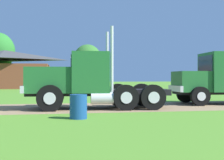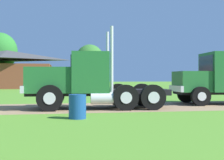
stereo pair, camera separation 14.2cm
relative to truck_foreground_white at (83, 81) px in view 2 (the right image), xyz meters
The scene contains 7 objects.
ground_plane 1.41m from the truck_foreground_white, 78.64° to the left, with size 200.00×200.00×0.00m, color #528B28.
dirt_track 1.41m from the truck_foreground_white, 78.64° to the left, with size 120.00×5.08×0.01m, color #937554.
truck_foreground_white is the anchor object (origin of this frame).
steel_barrel 3.77m from the truck_foreground_white, 97.28° to the right, with size 0.62×0.62×0.87m, color #19478C.
shed_building 31.69m from the truck_foreground_white, 104.81° to the left, with size 12.65×7.96×5.29m.
tree_mid 37.51m from the truck_foreground_white, 105.50° to the left, with size 5.23×5.23×8.46m.
tree_right 40.79m from the truck_foreground_white, 83.75° to the left, with size 5.06×5.06×7.35m.
Camera 2 is at (-1.27, -15.43, 1.47)m, focal length 50.31 mm.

